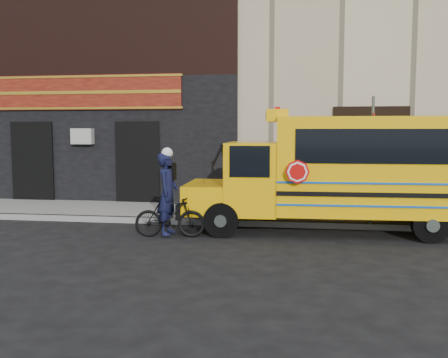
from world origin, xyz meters
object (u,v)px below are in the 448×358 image
school_bus (344,170)px  sign_pole (372,157)px  bicycle (170,216)px  cyclist (168,196)px

school_bus → sign_pole: bearing=30.6°
school_bus → sign_pole: sign_pole is taller
school_bus → sign_pole: size_ratio=2.13×
sign_pole → bicycle: sign_pole is taller
sign_pole → cyclist: 5.05m
sign_pole → bicycle: size_ratio=2.02×
bicycle → sign_pole: bearing=-76.6°
school_bus → bicycle: 4.27m
sign_pole → cyclist: sign_pole is taller
cyclist → school_bus: bearing=-72.3°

